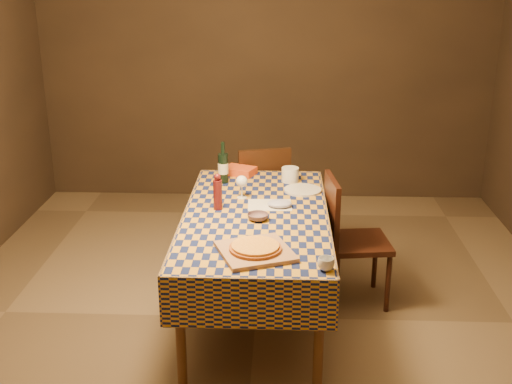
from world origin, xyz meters
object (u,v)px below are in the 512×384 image
cutting_board (255,251)px  wine_bottle (223,167)px  dining_table (256,224)px  bowl (258,217)px  chair_right (347,234)px  white_plate (303,190)px  pizza (255,247)px  chair_far (262,193)px

cutting_board → wine_bottle: wine_bottle is taller
dining_table → bowl: (0.02, -0.11, 0.10)m
chair_right → white_plate: bearing=149.8°
pizza → bowl: (-0.00, 0.50, -0.02)m
bowl → chair_far: size_ratio=0.14×
pizza → bowl: 0.50m
dining_table → wine_bottle: bearing=113.1°
bowl → cutting_board: bearing=-89.5°
bowl → chair_far: (-0.02, 1.19, -0.27)m
wine_bottle → chair_right: 1.03m
bowl → dining_table: bearing=99.6°
bowl → wine_bottle: 0.80m
pizza → wine_bottle: bearing=103.2°
cutting_board → pizza: (-0.00, -0.00, 0.03)m
cutting_board → white_plate: cutting_board is taller
bowl → chair_far: chair_far is taller
cutting_board → chair_far: bearing=90.7°
white_plate → chair_far: size_ratio=0.29×
bowl → wine_bottle: size_ratio=0.43×
cutting_board → chair_far: size_ratio=0.41×
dining_table → white_plate: (0.32, 0.45, 0.08)m
cutting_board → pizza: 0.03m
pizza → wine_bottle: wine_bottle is taller
bowl → chair_right: (0.61, 0.38, -0.27)m
pizza → chair_far: (-0.02, 1.69, -0.29)m
wine_bottle → chair_far: (0.27, 0.46, -0.36)m
dining_table → cutting_board: size_ratio=4.83×
dining_table → bowl: 0.15m
cutting_board → wine_bottle: (-0.29, 1.24, 0.10)m
wine_bottle → pizza: bearing=-76.8°
dining_table → cutting_board: bearing=-87.8°
cutting_board → chair_right: chair_right is taller
dining_table → chair_right: (0.63, 0.27, -0.17)m
cutting_board → chair_right: size_ratio=0.41×
pizza → bowl: pizza is taller
chair_right → pizza: bearing=-124.3°
bowl → chair_far: 1.22m
white_plate → pizza: bearing=-105.4°
cutting_board → bowl: bowl is taller
chair_far → chair_right: size_ratio=1.00×
cutting_board → white_plate: 1.10m
bowl → chair_right: chair_right is taller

